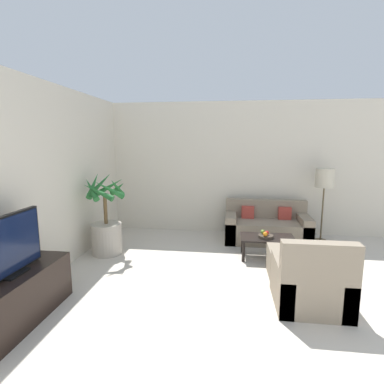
% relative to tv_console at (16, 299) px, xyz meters
% --- Properties ---
extents(wall_back, '(8.28, 0.06, 2.70)m').
position_rel_tv_console_xyz_m(wall_back, '(3.06, 3.61, 1.08)').
color(wall_back, beige).
rests_on(wall_back, ground_plane).
extents(wall_left, '(0.06, 7.72, 2.70)m').
position_rel_tv_console_xyz_m(wall_left, '(-0.31, 0.52, 1.08)').
color(wall_left, beige).
rests_on(wall_left, ground_plane).
extents(tv_console, '(0.46, 1.36, 0.55)m').
position_rel_tv_console_xyz_m(tv_console, '(0.00, 0.00, 0.00)').
color(tv_console, black).
rests_on(tv_console, ground_plane).
extents(television, '(0.18, 0.84, 0.63)m').
position_rel_tv_console_xyz_m(television, '(0.00, -0.00, 0.59)').
color(television, black).
rests_on(television, tv_console).
extents(potted_palm, '(0.75, 0.75, 1.40)m').
position_rel_tv_console_xyz_m(potted_palm, '(0.12, 2.05, 0.20)').
color(potted_palm, '#ADA393').
rests_on(potted_palm, ground_plane).
extents(sofa_loveseat, '(1.57, 0.77, 0.76)m').
position_rel_tv_console_xyz_m(sofa_loveseat, '(2.90, 3.08, -0.01)').
color(sofa_loveseat, gray).
rests_on(sofa_loveseat, ground_plane).
extents(floor_lamp, '(0.33, 0.33, 1.41)m').
position_rel_tv_console_xyz_m(floor_lamp, '(3.93, 3.18, 0.90)').
color(floor_lamp, brown).
rests_on(floor_lamp, ground_plane).
extents(coffee_table, '(0.86, 0.50, 0.36)m').
position_rel_tv_console_xyz_m(coffee_table, '(2.80, 2.18, 0.03)').
color(coffee_table, black).
rests_on(coffee_table, ground_plane).
extents(fruit_bowl, '(0.24, 0.24, 0.04)m').
position_rel_tv_console_xyz_m(fruit_bowl, '(2.77, 2.14, 0.11)').
color(fruit_bowl, '#42382D').
rests_on(fruit_bowl, coffee_table).
extents(apple_red, '(0.07, 0.07, 0.07)m').
position_rel_tv_console_xyz_m(apple_red, '(2.79, 2.15, 0.16)').
color(apple_red, red).
rests_on(apple_red, fruit_bowl).
extents(apple_green, '(0.07, 0.07, 0.07)m').
position_rel_tv_console_xyz_m(apple_green, '(2.73, 2.21, 0.17)').
color(apple_green, olive).
rests_on(apple_green, fruit_bowl).
extents(orange_fruit, '(0.07, 0.07, 0.07)m').
position_rel_tv_console_xyz_m(orange_fruit, '(2.75, 2.06, 0.17)').
color(orange_fruit, orange).
rests_on(orange_fruit, fruit_bowl).
extents(armchair, '(0.80, 0.77, 0.86)m').
position_rel_tv_console_xyz_m(armchair, '(3.13, 0.74, 0.01)').
color(armchair, gray).
rests_on(armchair, ground_plane).
extents(ottoman, '(0.61, 0.49, 0.39)m').
position_rel_tv_console_xyz_m(ottoman, '(3.05, 1.58, -0.08)').
color(ottoman, gray).
rests_on(ottoman, ground_plane).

